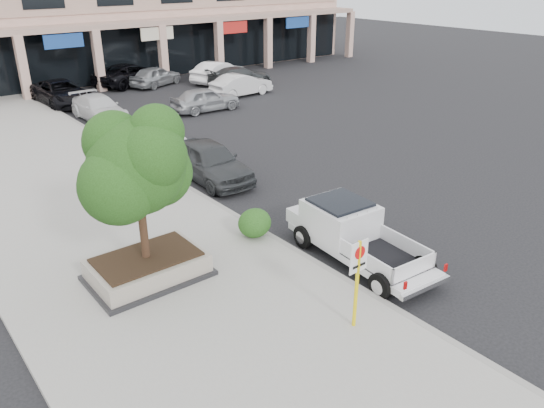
{
  "coord_description": "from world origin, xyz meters",
  "views": [
    {
      "loc": [
        -10.98,
        -9.94,
        8.09
      ],
      "look_at": [
        -1.89,
        1.5,
        1.52
      ],
      "focal_mm": 35.0,
      "sensor_mm": 36.0,
      "label": 1
    }
  ],
  "objects_px": {
    "planter": "(148,267)",
    "lot_car_c": "(240,77)",
    "pickup_truck": "(360,237)",
    "lot_car_d": "(128,74)",
    "lot_car_f": "(218,72)",
    "lot_car_e": "(156,76)",
    "curb_car_b": "(154,136)",
    "curb_car_d": "(61,93)",
    "lot_car_b": "(241,85)",
    "curb_car_a": "(210,161)",
    "lot_car_a": "(205,99)",
    "planter_tree": "(139,165)",
    "no_parking_sign": "(358,273)",
    "curb_car_c": "(99,108)"
  },
  "relations": [
    {
      "from": "curb_car_d",
      "to": "lot_car_b",
      "type": "height_order",
      "value": "curb_car_d"
    },
    {
      "from": "no_parking_sign",
      "to": "lot_car_b",
      "type": "distance_m",
      "value": 25.99
    },
    {
      "from": "curb_car_d",
      "to": "lot_car_b",
      "type": "relative_size",
      "value": 1.22
    },
    {
      "from": "pickup_truck",
      "to": "lot_car_d",
      "type": "bearing_deg",
      "value": 82.98
    },
    {
      "from": "planter",
      "to": "curb_car_b",
      "type": "distance_m",
      "value": 11.49
    },
    {
      "from": "curb_car_b",
      "to": "curb_car_d",
      "type": "height_order",
      "value": "curb_car_b"
    },
    {
      "from": "lot_car_d",
      "to": "lot_car_f",
      "type": "relative_size",
      "value": 1.19
    },
    {
      "from": "curb_car_b",
      "to": "lot_car_c",
      "type": "height_order",
      "value": "curb_car_b"
    },
    {
      "from": "lot_car_a",
      "to": "lot_car_e",
      "type": "distance_m",
      "value": 8.67
    },
    {
      "from": "planter",
      "to": "curb_car_d",
      "type": "height_order",
      "value": "curb_car_d"
    },
    {
      "from": "planter",
      "to": "curb_car_d",
      "type": "distance_m",
      "value": 23.17
    },
    {
      "from": "no_parking_sign",
      "to": "lot_car_b",
      "type": "relative_size",
      "value": 0.52
    },
    {
      "from": "curb_car_c",
      "to": "lot_car_b",
      "type": "bearing_deg",
      "value": -0.79
    },
    {
      "from": "curb_car_b",
      "to": "lot_car_b",
      "type": "distance_m",
      "value": 12.68
    },
    {
      "from": "planter",
      "to": "lot_car_c",
      "type": "height_order",
      "value": "lot_car_c"
    },
    {
      "from": "curb_car_a",
      "to": "lot_car_c",
      "type": "relative_size",
      "value": 0.96
    },
    {
      "from": "planter_tree",
      "to": "lot_car_d",
      "type": "distance_m",
      "value": 27.96
    },
    {
      "from": "planter",
      "to": "no_parking_sign",
      "type": "bearing_deg",
      "value": -60.25
    },
    {
      "from": "planter",
      "to": "planter_tree",
      "type": "height_order",
      "value": "planter_tree"
    },
    {
      "from": "lot_car_f",
      "to": "lot_car_e",
      "type": "bearing_deg",
      "value": 49.4
    },
    {
      "from": "pickup_truck",
      "to": "lot_car_d",
      "type": "distance_m",
      "value": 29.14
    },
    {
      "from": "planter_tree",
      "to": "curb_car_d",
      "type": "height_order",
      "value": "planter_tree"
    },
    {
      "from": "no_parking_sign",
      "to": "pickup_truck",
      "type": "bearing_deg",
      "value": 40.8
    },
    {
      "from": "lot_car_b",
      "to": "lot_car_d",
      "type": "xyz_separation_m",
      "value": [
        -4.45,
        8.14,
        0.05
      ]
    },
    {
      "from": "lot_car_a",
      "to": "curb_car_a",
      "type": "bearing_deg",
      "value": 151.06
    },
    {
      "from": "no_parking_sign",
      "to": "curb_car_b",
      "type": "xyz_separation_m",
      "value": [
        2.48,
        15.22,
        -0.81
      ]
    },
    {
      "from": "lot_car_c",
      "to": "lot_car_f",
      "type": "relative_size",
      "value": 1.03
    },
    {
      "from": "pickup_truck",
      "to": "lot_car_e",
      "type": "distance_m",
      "value": 27.84
    },
    {
      "from": "no_parking_sign",
      "to": "lot_car_f",
      "type": "xyz_separation_m",
      "value": [
        14.01,
        27.37,
        -0.84
      ]
    },
    {
      "from": "curb_car_b",
      "to": "lot_car_a",
      "type": "distance_m",
      "value": 8.1
    },
    {
      "from": "pickup_truck",
      "to": "lot_car_a",
      "type": "height_order",
      "value": "pickup_truck"
    },
    {
      "from": "planter",
      "to": "lot_car_d",
      "type": "xyz_separation_m",
      "value": [
        11.22,
        25.69,
        0.31
      ]
    },
    {
      "from": "pickup_truck",
      "to": "curb_car_d",
      "type": "relative_size",
      "value": 0.96
    },
    {
      "from": "curb_car_b",
      "to": "planter",
      "type": "bearing_deg",
      "value": -111.84
    },
    {
      "from": "pickup_truck",
      "to": "lot_car_f",
      "type": "height_order",
      "value": "pickup_truck"
    },
    {
      "from": "curb_car_a",
      "to": "curb_car_c",
      "type": "distance_m",
      "value": 11.87
    },
    {
      "from": "planter_tree",
      "to": "curb_car_c",
      "type": "xyz_separation_m",
      "value": [
        5.51,
        17.29,
        -2.73
      ]
    },
    {
      "from": "curb_car_d",
      "to": "lot_car_a",
      "type": "xyz_separation_m",
      "value": [
        6.27,
        -7.14,
        -0.03
      ]
    },
    {
      "from": "planter",
      "to": "lot_car_a",
      "type": "bearing_deg",
      "value": 53.27
    },
    {
      "from": "curb_car_b",
      "to": "lot_car_e",
      "type": "distance_m",
      "value": 15.65
    },
    {
      "from": "lot_car_d",
      "to": "lot_car_a",
      "type": "bearing_deg",
      "value": 157.69
    },
    {
      "from": "no_parking_sign",
      "to": "curb_car_d",
      "type": "relative_size",
      "value": 0.42
    },
    {
      "from": "lot_car_c",
      "to": "curb_car_d",
      "type": "bearing_deg",
      "value": 81.85
    },
    {
      "from": "lot_car_e",
      "to": "curb_car_d",
      "type": "bearing_deg",
      "value": 78.41
    },
    {
      "from": "lot_car_e",
      "to": "lot_car_f",
      "type": "xyz_separation_m",
      "value": [
        4.33,
        -1.73,
        0.05
      ]
    },
    {
      "from": "lot_car_b",
      "to": "lot_car_d",
      "type": "relative_size",
      "value": 0.79
    },
    {
      "from": "curb_car_d",
      "to": "lot_car_d",
      "type": "distance_m",
      "value": 6.74
    },
    {
      "from": "curb_car_b",
      "to": "lot_car_d",
      "type": "distance_m",
      "value": 16.61
    },
    {
      "from": "curb_car_c",
      "to": "curb_car_d",
      "type": "xyz_separation_m",
      "value": [
        -0.41,
        5.13,
        0.07
      ]
    },
    {
      "from": "lot_car_b",
      "to": "curb_car_a",
      "type": "bearing_deg",
      "value": 136.55
    }
  ]
}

